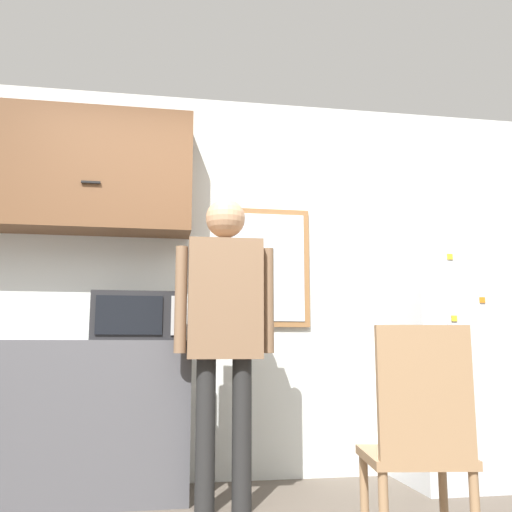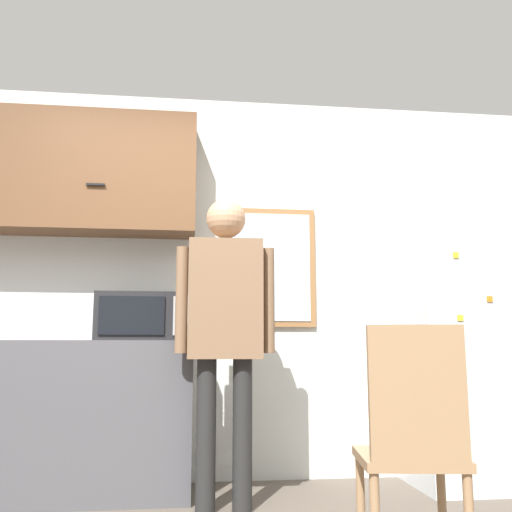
{
  "view_description": "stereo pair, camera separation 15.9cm",
  "coord_description": "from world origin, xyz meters",
  "px_view_note": "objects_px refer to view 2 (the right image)",
  "views": [
    {
      "loc": [
        -0.41,
        -2.2,
        0.88
      ],
      "look_at": [
        0.14,
        0.98,
        1.41
      ],
      "focal_mm": 40.0,
      "sensor_mm": 36.0,
      "label": 1
    },
    {
      "loc": [
        -0.25,
        -2.23,
        0.88
      ],
      "look_at": [
        0.14,
        0.98,
        1.41
      ],
      "focal_mm": 40.0,
      "sensor_mm": 36.0,
      "label": 2
    }
  ],
  "objects_px": {
    "refrigerator": "(462,341)",
    "chair": "(413,436)",
    "microwave": "(143,317)",
    "person": "(225,314)"
  },
  "relations": [
    {
      "from": "microwave",
      "to": "refrigerator",
      "type": "distance_m",
      "value": 2.12
    },
    {
      "from": "refrigerator",
      "to": "chair",
      "type": "bearing_deg",
      "value": -124.51
    },
    {
      "from": "microwave",
      "to": "person",
      "type": "bearing_deg",
      "value": -36.89
    },
    {
      "from": "refrigerator",
      "to": "chair",
      "type": "xyz_separation_m",
      "value": [
        -0.88,
        -1.29,
        -0.41
      ]
    },
    {
      "from": "person",
      "to": "refrigerator",
      "type": "relative_size",
      "value": 0.94
    },
    {
      "from": "person",
      "to": "chair",
      "type": "xyz_separation_m",
      "value": [
        0.74,
        -0.89,
        -0.56
      ]
    },
    {
      "from": "person",
      "to": "chair",
      "type": "relative_size",
      "value": 1.79
    },
    {
      "from": "chair",
      "to": "refrigerator",
      "type": "bearing_deg",
      "value": -116.28
    },
    {
      "from": "refrigerator",
      "to": "microwave",
      "type": "bearing_deg",
      "value": -179.47
    },
    {
      "from": "microwave",
      "to": "refrigerator",
      "type": "height_order",
      "value": "refrigerator"
    }
  ]
}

